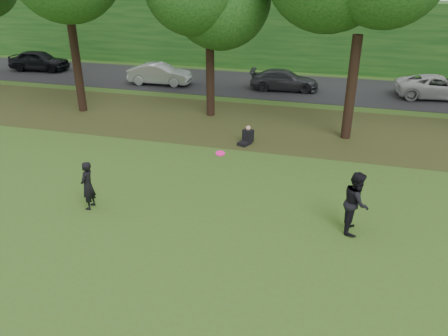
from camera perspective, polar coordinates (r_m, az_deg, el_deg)
name	(u,v)px	position (r m, az deg, el deg)	size (l,w,h in m)	color
ground	(161,299)	(10.96, -8.18, -16.59)	(120.00, 120.00, 0.00)	#38561B
leaf_litter	(263,125)	(21.96, 5.11, 5.59)	(60.00, 7.00, 0.01)	#402C17
street	(286,86)	(29.55, 8.04, 10.50)	(70.00, 7.00, 0.02)	black
far_hedge	(299,35)	(34.94, 9.72, 16.76)	(70.00, 3.00, 5.00)	#123F15
player_left	(88,185)	(14.69, -17.39, -2.19)	(0.59, 0.39, 1.63)	black
player_right	(356,202)	(13.33, 16.86, -4.30)	(0.93, 0.72, 1.91)	black
parked_cars	(275,78)	(28.80, 6.63, 11.62)	(39.15, 3.46, 1.50)	black
frisbee	(220,153)	(12.67, -0.49, 1.93)	(0.38, 0.38, 0.10)	#FF1584
seated_person	(247,137)	(19.45, 3.02, 4.04)	(0.65, 0.83, 0.83)	black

